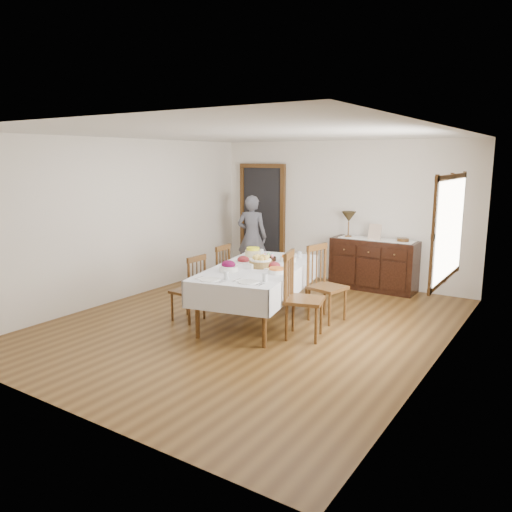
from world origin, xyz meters
The scene contains 26 objects.
ground centered at (0.00, 0.00, 0.00)m, with size 6.00×6.00×0.00m, color brown.
room_shell centered at (-0.15, 0.42, 1.64)m, with size 5.02×6.02×2.65m.
dining_table centered at (-0.02, 0.17, 0.69)m, with size 1.60×2.47×0.78m.
chair_left_near centered at (-0.81, -0.37, 0.48)m, with size 0.40×0.40×0.96m.
chair_left_far centered at (-0.98, 0.46, 0.49)m, with size 0.43×0.43×0.97m.
chair_right_near centered at (0.82, -0.12, 0.57)m, with size 0.58×0.58×1.12m.
chair_right_far centered at (0.76, 0.71, 0.55)m, with size 0.53×0.53×1.08m.
sideboard centered at (0.76, 2.72, 0.45)m, with size 1.49×0.54×0.89m.
person centered at (-1.54, 2.33, 0.85)m, with size 0.53×0.34×1.70m, color #555661.
bread_basket centered at (0.03, 0.17, 0.86)m, with size 0.33×0.33×0.17m.
egg_basket centered at (-0.12, 0.62, 0.82)m, with size 0.23×0.23×0.11m.
ham_platter_a centered at (-0.36, 0.32, 0.81)m, with size 0.30×0.30×0.11m.
ham_platter_b centered at (0.23, 0.20, 0.81)m, with size 0.33×0.33×0.11m.
beet_bowl centered at (-0.18, -0.30, 0.85)m, with size 0.25×0.25×0.15m.
carrot_bowl centered at (0.17, 0.71, 0.83)m, with size 0.25×0.25×0.10m.
pineapple_bowl centered at (-0.47, 0.74, 0.85)m, with size 0.25×0.25×0.15m.
casserole_dish centered at (0.42, -0.04, 0.82)m, with size 0.23×0.23×0.08m.
butter_dish centered at (-0.05, 0.00, 0.82)m, with size 0.16×0.12×0.07m.
setting_left centered at (-0.05, -0.77, 0.80)m, with size 0.44×0.31×0.10m.
setting_right centered at (0.42, -0.61, 0.80)m, with size 0.44×0.31×0.10m.
glass_far_a centered at (-0.40, 0.87, 0.84)m, with size 0.07×0.07×0.10m.
glass_far_b centered at (0.18, 1.05, 0.83)m, with size 0.07×0.07×0.10m.
runner centered at (0.79, 2.73, 0.90)m, with size 1.30×0.35×0.01m.
table_lamp centered at (0.27, 2.71, 1.25)m, with size 0.26×0.26×0.46m.
picture_frame centered at (0.78, 2.65, 1.03)m, with size 0.22×0.08×0.28m.
deco_bowl centered at (1.25, 2.74, 0.92)m, with size 0.20×0.20×0.06m.
Camera 1 is at (3.70, -5.58, 2.28)m, focal length 35.00 mm.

